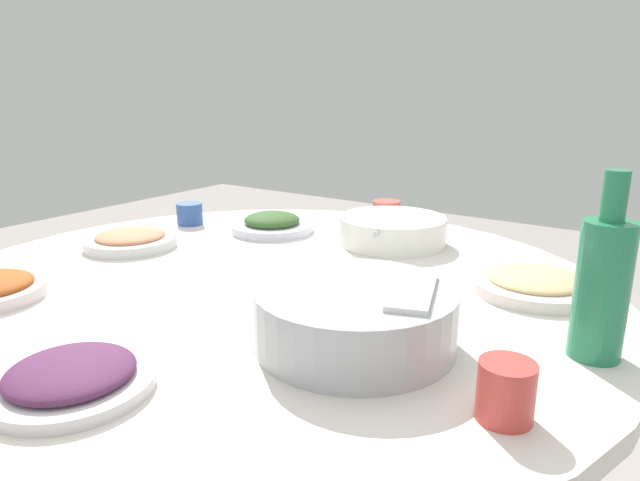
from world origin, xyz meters
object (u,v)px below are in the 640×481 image
at_px(dish_eggplant, 71,377).
at_px(dish_greens, 272,224).
at_px(soup_bowl, 392,231).
at_px(dish_shrimp, 130,239).
at_px(rice_bowl, 355,316).
at_px(tea_cup_near, 386,211).
at_px(dish_noodles, 535,283).
at_px(tea_cup_far, 506,391).
at_px(green_bottle, 602,285).
at_px(round_dining_table, 264,345).
at_px(tea_cup_side, 190,214).

bearing_deg(dish_eggplant, dish_greens, 111.18).
relative_size(soup_bowl, dish_shrimp, 1.30).
xyz_separation_m(rice_bowl, tea_cup_near, (-0.33, 0.71, -0.02)).
bearing_deg(rice_bowl, dish_noodles, 67.46).
bearing_deg(dish_greens, tea_cup_far, -34.13).
relative_size(rice_bowl, dish_greens, 1.39).
height_order(dish_eggplant, tea_cup_near, tea_cup_near).
bearing_deg(green_bottle, dish_eggplant, -138.05).
xyz_separation_m(round_dining_table, green_bottle, (0.57, 0.03, 0.23)).
xyz_separation_m(dish_shrimp, dish_greens, (0.18, 0.29, 0.00)).
xyz_separation_m(round_dining_table, dish_noodles, (0.43, 0.24, 0.14)).
bearing_deg(rice_bowl, tea_cup_near, 114.79).
height_order(dish_noodles, tea_cup_far, tea_cup_far).
xyz_separation_m(soup_bowl, dish_eggplant, (-0.02, -0.81, -0.01)).
distance_m(rice_bowl, dish_shrimp, 0.71).
xyz_separation_m(dish_eggplant, tea_cup_near, (-0.10, 1.01, 0.01)).
bearing_deg(tea_cup_far, dish_greens, 145.87).
relative_size(round_dining_table, dish_shrimp, 6.28).
relative_size(dish_shrimp, dish_greens, 1.01).
bearing_deg(round_dining_table, dish_eggplant, -82.35).
bearing_deg(soup_bowl, tea_cup_side, -165.89).
bearing_deg(tea_cup_far, round_dining_table, 159.54).
bearing_deg(tea_cup_near, soup_bowl, -58.66).
distance_m(dish_noodles, green_bottle, 0.27).
relative_size(green_bottle, tea_cup_side, 3.81).
bearing_deg(dish_greens, dish_shrimp, -121.46).
xyz_separation_m(rice_bowl, soup_bowl, (-0.21, 0.51, -0.01)).
bearing_deg(dish_noodles, soup_bowl, 158.85).
relative_size(round_dining_table, dish_greens, 6.33).
bearing_deg(tea_cup_side, dish_greens, 15.16).
xyz_separation_m(dish_shrimp, tea_cup_side, (-0.05, 0.23, 0.01)).
bearing_deg(green_bottle, soup_bowl, 144.52).
height_order(dish_noodles, tea_cup_near, tea_cup_near).
height_order(tea_cup_far, tea_cup_side, tea_cup_far).
relative_size(dish_eggplant, dish_greens, 0.98).
distance_m(soup_bowl, tea_cup_far, 0.73).
distance_m(tea_cup_near, tea_cup_side, 0.53).
distance_m(dish_shrimp, dish_greens, 0.34).
relative_size(round_dining_table, dish_eggplant, 6.48).
bearing_deg(tea_cup_near, dish_eggplant, -84.14).
relative_size(rice_bowl, tea_cup_far, 4.17).
distance_m(dish_noodles, tea_cup_far, 0.44).
relative_size(dish_eggplant, tea_cup_side, 2.97).
xyz_separation_m(round_dining_table, dish_shrimp, (-0.41, 0.02, 0.15)).
distance_m(dish_noodles, dish_eggplant, 0.77).
relative_size(soup_bowl, dish_noodles, 1.19).
bearing_deg(dish_greens, green_bottle, -19.42).
distance_m(dish_greens, tea_cup_far, 0.90).
distance_m(soup_bowl, green_bottle, 0.61).
bearing_deg(dish_shrimp, dish_eggplant, -43.80).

